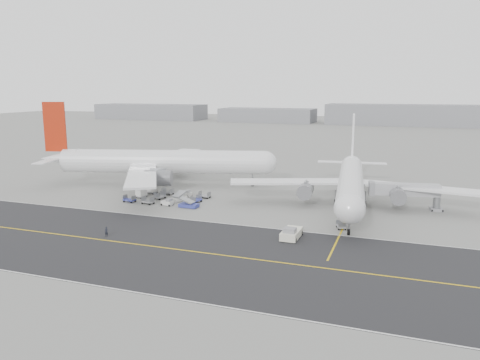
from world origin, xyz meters
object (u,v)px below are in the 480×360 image
(airliner_a, at_px, (158,162))
(ground_crew_a, at_px, (106,232))
(airliner_b, at_px, (351,181))
(pushback_tug, at_px, (291,233))
(jet_bridge, at_px, (405,191))

(airliner_a, height_order, ground_crew_a, airliner_a)
(airliner_a, height_order, airliner_b, airliner_a)
(ground_crew_a, bearing_deg, airliner_b, 39.64)
(pushback_tug, distance_m, ground_crew_a, 31.39)
(airliner_a, distance_m, airliner_b, 50.22)
(airliner_a, height_order, pushback_tug, airliner_a)
(airliner_b, bearing_deg, airliner_a, 167.58)
(ground_crew_a, bearing_deg, jet_bridge, 32.56)
(airliner_a, xyz_separation_m, jet_bridge, (60.98, -5.00, -2.24))
(airliner_a, distance_m, ground_crew_a, 43.91)
(jet_bridge, height_order, ground_crew_a, jet_bridge)
(jet_bridge, relative_size, ground_crew_a, 8.69)
(airliner_b, height_order, ground_crew_a, airliner_b)
(airliner_a, relative_size, airliner_b, 1.14)
(pushback_tug, xyz_separation_m, jet_bridge, (17.71, 26.76, 3.06))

